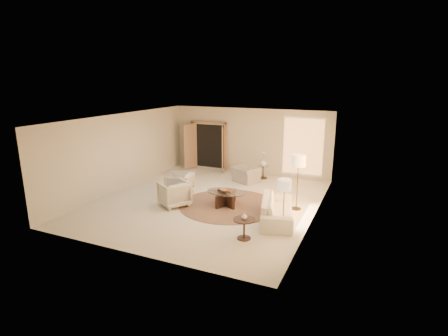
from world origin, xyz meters
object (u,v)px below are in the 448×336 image
at_px(side_vase, 263,163).
at_px(armchair_right, 174,192).
at_px(side_table, 263,171).
at_px(floor_lamp_near, 299,163).
at_px(accent_chair, 245,172).
at_px(end_table, 244,225).
at_px(floor_lamp_far, 284,187).
at_px(coffee_table, 226,197).
at_px(sofa, 277,209).
at_px(armchair_left, 180,183).
at_px(end_vase, 244,216).
at_px(bowl, 226,190).

bearing_deg(side_vase, armchair_right, -111.39).
distance_m(armchair_right, side_table, 4.54).
relative_size(floor_lamp_near, side_vase, 6.76).
distance_m(accent_chair, end_table, 5.06).
relative_size(end_table, floor_lamp_near, 0.33).
height_order(end_table, floor_lamp_near, floor_lamp_near).
relative_size(floor_lamp_near, floor_lamp_far, 1.21).
height_order(accent_chair, floor_lamp_far, floor_lamp_far).
bearing_deg(coffee_table, floor_lamp_far, -27.79).
relative_size(coffee_table, end_table, 2.85).
height_order(sofa, end_table, sofa).
relative_size(armchair_left, coffee_table, 0.53).
bearing_deg(accent_chair, floor_lamp_far, 147.48).
height_order(floor_lamp_near, end_vase, floor_lamp_near).
distance_m(coffee_table, end_table, 2.48).
bearing_deg(accent_chair, floor_lamp_near, 164.23).
relative_size(sofa, accent_chair, 2.35).
bearing_deg(end_vase, bowl, 124.58).
bearing_deg(floor_lamp_far, end_table, -131.61).
bearing_deg(armchair_left, armchair_right, 9.18).
height_order(accent_chair, coffee_table, accent_chair).
height_order(armchair_right, floor_lamp_far, floor_lamp_far).
bearing_deg(floor_lamp_far, side_table, 113.74).
relative_size(coffee_table, floor_lamp_near, 0.93).
height_order(coffee_table, end_vase, end_vase).
bearing_deg(side_vase, coffee_table, -92.09).
relative_size(floor_lamp_near, end_vase, 11.02).
relative_size(armchair_left, floor_lamp_near, 0.49).
bearing_deg(armchair_right, floor_lamp_far, 116.69).
relative_size(accent_chair, end_vase, 5.97).
bearing_deg(armchair_right, armchair_left, -124.72).
bearing_deg(sofa, floor_lamp_near, -32.78).
height_order(end_table, end_vase, end_vase).
height_order(armchair_right, side_vase, armchair_right).
bearing_deg(floor_lamp_near, coffee_table, -164.64).
bearing_deg(bowl, coffee_table, 0.00).
distance_m(armchair_left, coffee_table, 1.93).
xyz_separation_m(coffee_table, bowl, (0.00, 0.00, 0.22)).
relative_size(coffee_table, bowl, 4.89).
height_order(coffee_table, end_table, end_table).
bearing_deg(coffee_table, end_table, -55.42).
height_order(sofa, floor_lamp_near, floor_lamp_near).
bearing_deg(accent_chair, sofa, 148.71).
height_order(side_table, floor_lamp_far, floor_lamp_far).
bearing_deg(side_vase, end_table, -77.10).
bearing_deg(armchair_right, bowl, 148.07).
relative_size(side_table, floor_lamp_far, 0.37).
distance_m(sofa, accent_chair, 3.84).
bearing_deg(side_vase, end_vase, -77.10).
bearing_deg(sofa, bowl, 61.05).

